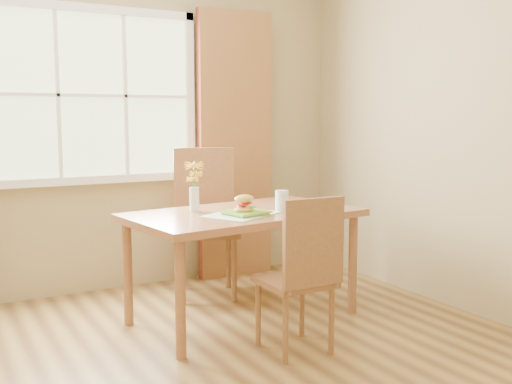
{
  "coord_description": "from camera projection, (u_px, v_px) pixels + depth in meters",
  "views": [
    {
      "loc": [
        -1.14,
        -2.66,
        1.34
      ],
      "look_at": [
        0.75,
        0.71,
        0.86
      ],
      "focal_mm": 42.0,
      "sensor_mm": 36.0,
      "label": 1
    }
  ],
  "objects": [
    {
      "name": "room",
      "position": [
        192.0,
        115.0,
        2.86
      ],
      "size": [
        4.24,
        3.84,
        2.74
      ],
      "color": "olive",
      "rests_on": "ground"
    },
    {
      "name": "window",
      "position": [
        92.0,
        96.0,
        4.46
      ],
      "size": [
        1.62,
        0.06,
        1.32
      ],
      "color": "#B0C897",
      "rests_on": "room"
    },
    {
      "name": "curtain_right",
      "position": [
        235.0,
        146.0,
        4.99
      ],
      "size": [
        0.65,
        0.08,
        2.2
      ],
      "primitive_type": "cube",
      "color": "maroon",
      "rests_on": "room"
    },
    {
      "name": "dining_table",
      "position": [
        243.0,
        223.0,
        3.93
      ],
      "size": [
        1.58,
        1.02,
        0.73
      ],
      "rotation": [
        0.0,
        0.0,
        0.12
      ],
      "color": "#945139",
      "rests_on": "room"
    },
    {
      "name": "chair_near",
      "position": [
        302.0,
        269.0,
        3.35
      ],
      "size": [
        0.38,
        0.38,
        0.91
      ],
      "rotation": [
        0.0,
        0.0,
        -0.01
      ],
      "color": "brown",
      "rests_on": "room"
    },
    {
      "name": "chair_far",
      "position": [
        205.0,
        214.0,
        4.54
      ],
      "size": [
        0.59,
        0.59,
        1.11
      ],
      "rotation": [
        0.0,
        0.0,
        -0.36
      ],
      "color": "brown",
      "rests_on": "room"
    },
    {
      "name": "placemat",
      "position": [
        241.0,
        214.0,
        3.78
      ],
      "size": [
        0.55,
        0.5,
        0.01
      ],
      "primitive_type": "cube",
      "rotation": [
        0.0,
        0.0,
        0.48
      ],
      "color": "beige",
      "rests_on": "dining_table"
    },
    {
      "name": "plate",
      "position": [
        245.0,
        213.0,
        3.77
      ],
      "size": [
        0.29,
        0.29,
        0.01
      ],
      "primitive_type": "cube",
      "rotation": [
        0.0,
        0.0,
        0.21
      ],
      "color": "#76BF2F",
      "rests_on": "placemat"
    },
    {
      "name": "croissant_sandwich",
      "position": [
        244.0,
        204.0,
        3.76
      ],
      "size": [
        0.18,
        0.16,
        0.11
      ],
      "rotation": [
        0.0,
        0.0,
        0.42
      ],
      "color": "#EBAA50",
      "rests_on": "plate"
    },
    {
      "name": "water_glass",
      "position": [
        282.0,
        201.0,
        3.96
      ],
      "size": [
        0.09,
        0.09,
        0.13
      ],
      "color": "silver",
      "rests_on": "dining_table"
    },
    {
      "name": "flower_vase",
      "position": [
        194.0,
        182.0,
        3.89
      ],
      "size": [
        0.13,
        0.13,
        0.33
      ],
      "color": "silver",
      "rests_on": "dining_table"
    }
  ]
}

